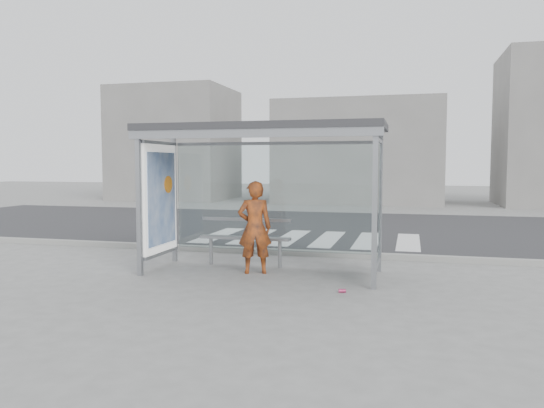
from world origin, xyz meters
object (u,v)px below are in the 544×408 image
Objects in this scene: bench at (245,238)px; soda_can at (342,291)px; bus_shelter at (242,161)px; person at (255,227)px.

soda_can is (2.05, -1.64, -0.51)m from bench.
person is at bearing -17.67° from bus_shelter.
soda_can is (1.68, -1.04, -0.79)m from person.
bench is 16.27× the size of soda_can.
soda_can is at bearing 129.77° from person.
person is 0.93× the size of bench.
person reaches higher than bench.
person is 0.76m from bench.
bus_shelter is 1.54m from bench.
person is at bearing 148.35° from soda_can.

